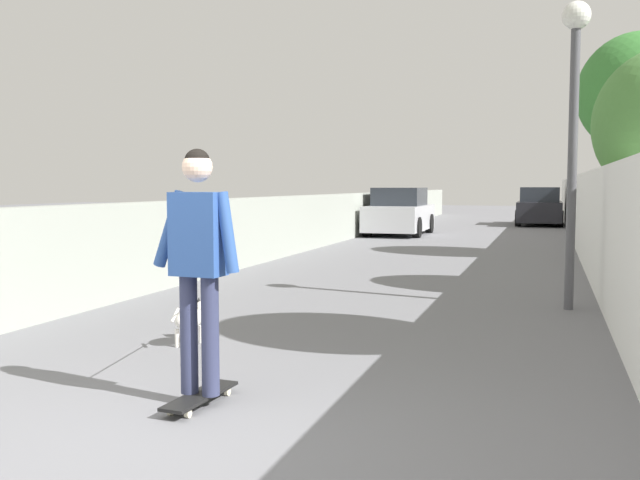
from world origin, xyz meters
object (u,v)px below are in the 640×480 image
Objects in this scene: person_skateboarder at (198,251)px; dog at (191,318)px; car_far at (540,208)px; skateboard at (200,396)px; tree_right_mid at (639,94)px; car_near at (400,213)px; lamp_post at (574,98)px.

person_skateboarder is 0.87× the size of dog.
skateboard is at bearing 175.30° from car_far.
car_near is (6.23, 6.41, -2.85)m from tree_right_mid.
skateboard is (-11.98, 4.19, -3.50)m from tree_right_mid.
person_skateboarder is at bearing 160.71° from tree_right_mid.
lamp_post is at bearing 167.73° from tree_right_mid.
lamp_post reaches higher than dog.
lamp_post is 14.15m from car_near.
person_skateboarder is 18.35m from car_near.
person_skateboarder is at bearing -149.85° from dog.
car_far reaches higher than skateboard.
person_skateboarder is 25.55m from car_far.
dog is at bearing 152.97° from tree_right_mid.
lamp_post is 1.90× the size of dog.
lamp_post is at bearing -159.47° from car_near.
dog is (1.76, 1.02, 0.21)m from skateboard.
tree_right_mid is at bearing -27.03° from dog.
lamp_post reaches higher than car_near.
car_far is at bearing 8.84° from tree_right_mid.
tree_right_mid is at bearing -12.27° from lamp_post.
person_skateboarder is at bearing -173.06° from car_near.
lamp_post is 20.48m from car_far.
lamp_post is at bearing -27.88° from person_skateboarder.
tree_right_mid is 1.22× the size of car_far.
car_near is at bearing 149.28° from car_far.
person_skateboarder is (-0.00, 0.00, 1.07)m from skateboard.
skateboard is at bearing 160.71° from tree_right_mid.
lamp_post is 1.02× the size of car_near.
skateboard is at bearing 152.12° from lamp_post.
skateboard is at bearing -173.06° from car_near.
person_skateboarder reaches higher than dog.
dog is at bearing 172.51° from car_far.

